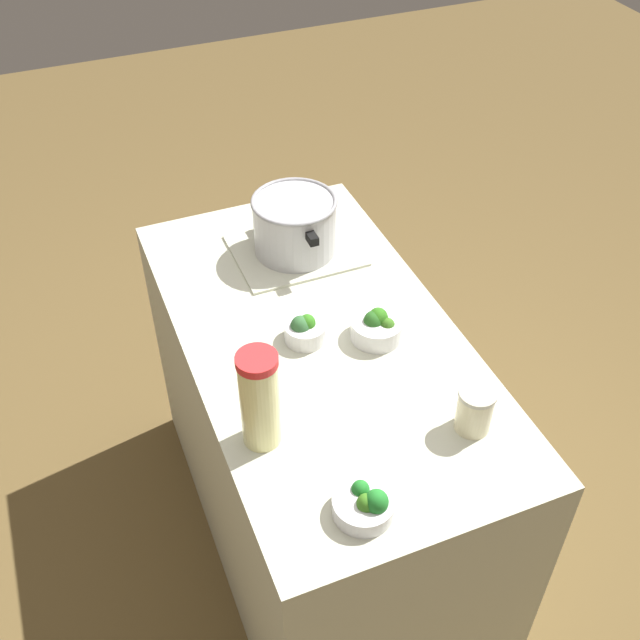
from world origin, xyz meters
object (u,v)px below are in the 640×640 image
lemonade_pitcher (260,399)px  mason_jar (475,410)px  broccoli_bowl_front (365,504)px  broccoli_bowl_back (377,327)px  cooking_pot (295,224)px  broccoli_bowl_center (305,330)px

lemonade_pitcher → mason_jar: 0.47m
mason_jar → broccoli_bowl_front: 0.33m
lemonade_pitcher → broccoli_bowl_front: size_ratio=1.96×
lemonade_pitcher → broccoli_bowl_back: bearing=118.6°
lemonade_pitcher → broccoli_bowl_front: bearing=26.5°
mason_jar → broccoli_bowl_front: mason_jar is taller
mason_jar → broccoli_bowl_back: (-0.35, -0.07, -0.02)m
cooking_pot → lemonade_pitcher: (0.61, -0.31, 0.03)m
broccoli_bowl_front → cooking_pot: bearing=168.3°
cooking_pot → broccoli_bowl_front: (0.87, -0.18, -0.07)m
mason_jar → broccoli_bowl_front: bearing=-70.0°
cooking_pot → lemonade_pitcher: size_ratio=1.23×
broccoli_bowl_back → broccoli_bowl_center: bearing=-109.0°
lemonade_pitcher → broccoli_bowl_back: size_ratio=1.89×
mason_jar → broccoli_bowl_center: size_ratio=1.05×
cooking_pot → broccoli_bowl_center: 0.37m
broccoli_bowl_front → broccoli_bowl_center: bearing=172.1°
mason_jar → lemonade_pitcher: bearing=-108.1°
lemonade_pitcher → mason_jar: lemonade_pitcher is taller
mason_jar → broccoli_bowl_back: 0.35m
broccoli_bowl_front → broccoli_bowl_back: (-0.46, 0.24, 0.01)m
cooking_pot → lemonade_pitcher: lemonade_pitcher is taller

